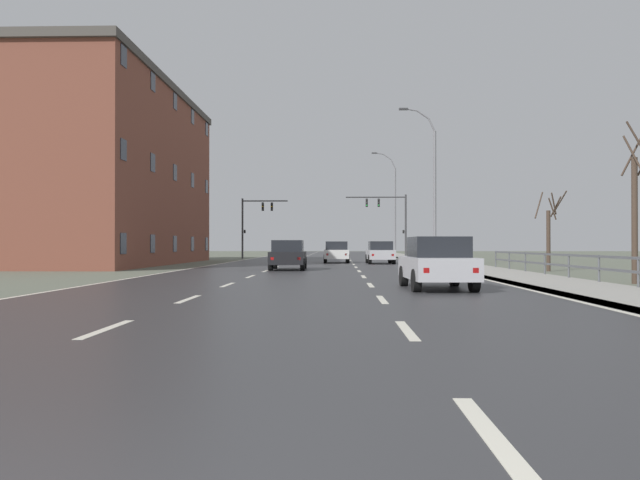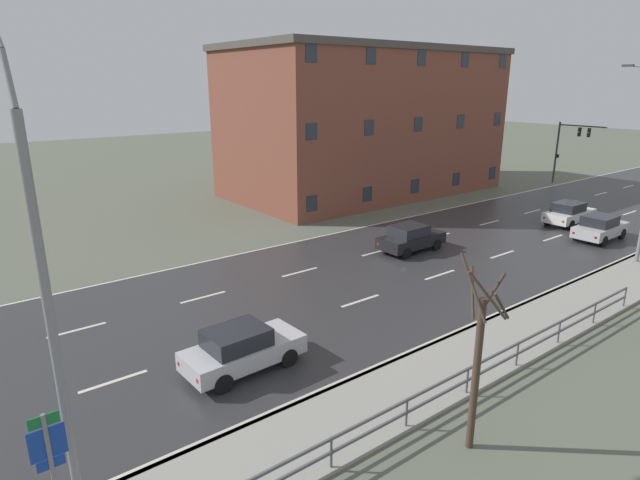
{
  "view_description": "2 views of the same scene",
  "coord_description": "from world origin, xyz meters",
  "px_view_note": "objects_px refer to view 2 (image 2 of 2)",
  "views": [
    {
      "loc": [
        1.27,
        -2.31,
        1.34
      ],
      "look_at": [
        -0.58,
        63.19,
        1.83
      ],
      "focal_mm": 35.33,
      "sensor_mm": 36.0,
      "label": 1
    },
    {
      "loc": [
        18.35,
        8.99,
        9.39
      ],
      "look_at": [
        0.0,
        23.11,
        2.4
      ],
      "focal_mm": 29.38,
      "sensor_mm": 36.0,
      "label": 2
    }
  ],
  "objects_px": {
    "car_distant": "(411,238)",
    "street_lamp_foreground": "(45,299)",
    "car_far_left": "(600,227)",
    "car_near_right": "(242,348)",
    "highway_sign": "(52,467)",
    "brick_building": "(364,121)",
    "car_mid_centre": "(569,213)",
    "traffic_signal_left": "(569,142)"
  },
  "relations": [
    {
      "from": "car_mid_centre",
      "to": "car_near_right",
      "type": "bearing_deg",
      "value": -84.02
    },
    {
      "from": "highway_sign",
      "to": "car_distant",
      "type": "relative_size",
      "value": 0.82
    },
    {
      "from": "highway_sign",
      "to": "car_near_right",
      "type": "bearing_deg",
      "value": 122.54
    },
    {
      "from": "highway_sign",
      "to": "traffic_signal_left",
      "type": "bearing_deg",
      "value": 107.61
    },
    {
      "from": "highway_sign",
      "to": "car_mid_centre",
      "type": "xyz_separation_m",
      "value": [
        -7.21,
        33.72,
        -1.35
      ]
    },
    {
      "from": "car_far_left",
      "to": "car_near_right",
      "type": "height_order",
      "value": "same"
    },
    {
      "from": "brick_building",
      "to": "car_far_left",
      "type": "bearing_deg",
      "value": 3.84
    },
    {
      "from": "car_distant",
      "to": "car_mid_centre",
      "type": "bearing_deg",
      "value": 78.34
    },
    {
      "from": "street_lamp_foreground",
      "to": "highway_sign",
      "type": "height_order",
      "value": "street_lamp_foreground"
    },
    {
      "from": "traffic_signal_left",
      "to": "car_mid_centre",
      "type": "distance_m",
      "value": 16.61
    },
    {
      "from": "car_far_left",
      "to": "brick_building",
      "type": "bearing_deg",
      "value": -177.39
    },
    {
      "from": "car_near_right",
      "to": "brick_building",
      "type": "bearing_deg",
      "value": 128.55
    },
    {
      "from": "car_distant",
      "to": "brick_building",
      "type": "height_order",
      "value": "brick_building"
    },
    {
      "from": "car_mid_centre",
      "to": "traffic_signal_left",
      "type": "bearing_deg",
      "value": 118.95
    },
    {
      "from": "car_far_left",
      "to": "car_near_right",
      "type": "relative_size",
      "value": 1.0
    },
    {
      "from": "traffic_signal_left",
      "to": "car_far_left",
      "type": "xyz_separation_m",
      "value": [
        11.06,
        -16.24,
        -3.16
      ]
    },
    {
      "from": "car_distant",
      "to": "car_far_left",
      "type": "bearing_deg",
      "value": 62.34
    },
    {
      "from": "highway_sign",
      "to": "car_far_left",
      "type": "xyz_separation_m",
      "value": [
        -4.15,
        31.68,
        -1.35
      ]
    },
    {
      "from": "traffic_signal_left",
      "to": "brick_building",
      "type": "relative_size",
      "value": 0.25
    },
    {
      "from": "car_far_left",
      "to": "car_near_right",
      "type": "distance_m",
      "value": 25.16
    },
    {
      "from": "brick_building",
      "to": "car_mid_centre",
      "type": "bearing_deg",
      "value": 11.14
    },
    {
      "from": "car_far_left",
      "to": "traffic_signal_left",
      "type": "bearing_deg",
      "value": 123.01
    },
    {
      "from": "car_far_left",
      "to": "brick_building",
      "type": "height_order",
      "value": "brick_building"
    },
    {
      "from": "highway_sign",
      "to": "car_mid_centre",
      "type": "relative_size",
      "value": 0.82
    },
    {
      "from": "brick_building",
      "to": "street_lamp_foreground",
      "type": "bearing_deg",
      "value": -51.79
    },
    {
      "from": "car_mid_centre",
      "to": "brick_building",
      "type": "height_order",
      "value": "brick_building"
    },
    {
      "from": "street_lamp_foreground",
      "to": "car_distant",
      "type": "distance_m",
      "value": 22.48
    },
    {
      "from": "car_distant",
      "to": "street_lamp_foreground",
      "type": "bearing_deg",
      "value": -67.29
    },
    {
      "from": "street_lamp_foreground",
      "to": "car_far_left",
      "type": "xyz_separation_m",
      "value": [
        -3.17,
        31.18,
        -4.46
      ]
    },
    {
      "from": "car_far_left",
      "to": "car_mid_centre",
      "type": "xyz_separation_m",
      "value": [
        -3.06,
        2.03,
        0.0
      ]
    },
    {
      "from": "highway_sign",
      "to": "car_near_right",
      "type": "height_order",
      "value": "highway_sign"
    },
    {
      "from": "brick_building",
      "to": "car_distant",
      "type": "bearing_deg",
      "value": -33.09
    },
    {
      "from": "highway_sign",
      "to": "car_mid_centre",
      "type": "height_order",
      "value": "highway_sign"
    },
    {
      "from": "car_far_left",
      "to": "highway_sign",
      "type": "bearing_deg",
      "value": -83.76
    },
    {
      "from": "car_distant",
      "to": "car_mid_centre",
      "type": "xyz_separation_m",
      "value": [
        2.52,
        13.0,
        0.0
      ]
    },
    {
      "from": "car_near_right",
      "to": "brick_building",
      "type": "relative_size",
      "value": 0.18
    },
    {
      "from": "car_far_left",
      "to": "car_distant",
      "type": "height_order",
      "value": "same"
    },
    {
      "from": "highway_sign",
      "to": "brick_building",
      "type": "distance_m",
      "value": 39.16
    },
    {
      "from": "street_lamp_foreground",
      "to": "traffic_signal_left",
      "type": "height_order",
      "value": "street_lamp_foreground"
    },
    {
      "from": "traffic_signal_left",
      "to": "car_near_right",
      "type": "bearing_deg",
      "value": -75.06
    },
    {
      "from": "street_lamp_foreground",
      "to": "car_near_right",
      "type": "relative_size",
      "value": 2.61
    },
    {
      "from": "street_lamp_foreground",
      "to": "car_mid_centre",
      "type": "height_order",
      "value": "street_lamp_foreground"
    }
  ]
}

